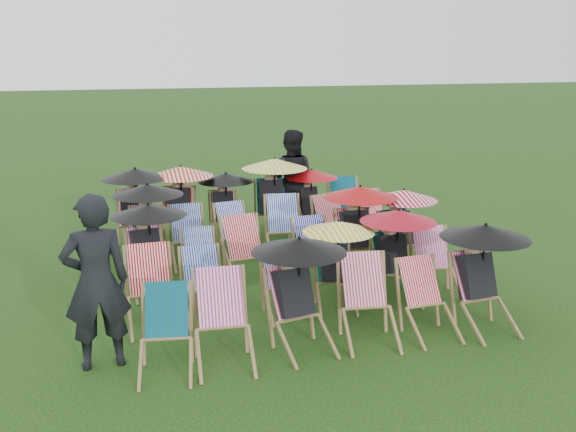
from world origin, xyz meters
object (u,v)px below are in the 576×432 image
object	(u,v)px
person_left	(96,282)
person_rear	(291,179)
deckchair_0	(166,334)
deckchair_5	(484,275)
deckchair_29	(348,206)

from	to	relation	value
person_left	person_rear	world-z (taller)	person_left
deckchair_0	person_left	size ratio (longest dim) A/B	0.46
deckchair_0	deckchair_5	world-z (taller)	deckchair_5
deckchair_0	person_rear	bearing A→B (deg)	70.47
deckchair_29	person_rear	bearing A→B (deg)	153.23
deckchair_29	person_rear	distance (m)	1.20
person_rear	deckchair_0	bearing A→B (deg)	89.45
person_left	deckchair_5	bearing A→B (deg)	170.49
deckchair_29	person_left	distance (m)	6.25
deckchair_0	deckchair_5	size ratio (longest dim) A/B	0.69
deckchair_5	person_rear	size ratio (longest dim) A/B	0.68
deckchair_29	person_rear	world-z (taller)	person_rear
deckchair_29	person_left	xyz separation A→B (m)	(-4.51, -4.30, 0.47)
deckchair_29	person_rear	xyz separation A→B (m)	(-0.96, 0.57, 0.46)
deckchair_0	deckchair_5	xyz separation A→B (m)	(3.85, 0.09, 0.24)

